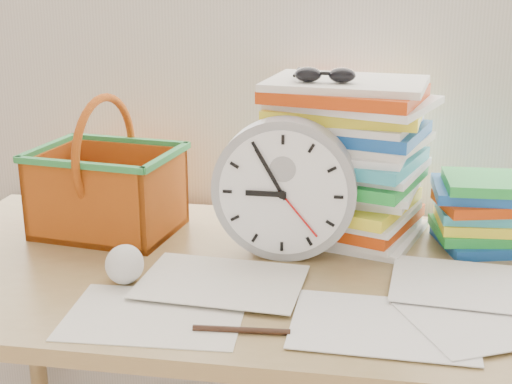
% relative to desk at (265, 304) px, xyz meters
% --- Properties ---
extents(desk, '(1.40, 0.70, 0.75)m').
position_rel_desk_xyz_m(desk, '(0.00, 0.00, 0.00)').
color(desk, olive).
rests_on(desk, ground).
extents(paper_stack, '(0.39, 0.35, 0.33)m').
position_rel_desk_xyz_m(paper_stack, '(0.13, 0.21, 0.24)').
color(paper_stack, white).
rests_on(paper_stack, desk).
extents(clock, '(0.28, 0.06, 0.28)m').
position_rel_desk_xyz_m(clock, '(0.03, 0.07, 0.21)').
color(clock, '#969798').
rests_on(clock, desk).
extents(sunglasses, '(0.14, 0.12, 0.03)m').
position_rel_desk_xyz_m(sunglasses, '(0.09, 0.16, 0.42)').
color(sunglasses, black).
rests_on(sunglasses, paper_stack).
extents(book_stack, '(0.28, 0.23, 0.15)m').
position_rel_desk_xyz_m(book_stack, '(0.44, 0.19, 0.15)').
color(book_stack, white).
rests_on(book_stack, desk).
extents(basket, '(0.32, 0.26, 0.29)m').
position_rel_desk_xyz_m(basket, '(-0.36, 0.14, 0.22)').
color(basket, '#C05612').
rests_on(basket, desk).
extents(crumpled_ball, '(0.07, 0.07, 0.07)m').
position_rel_desk_xyz_m(crumpled_ball, '(-0.24, -0.10, 0.11)').
color(crumpled_ball, silver).
rests_on(crumpled_ball, desk).
extents(pen, '(0.15, 0.02, 0.01)m').
position_rel_desk_xyz_m(pen, '(0.00, -0.25, 0.08)').
color(pen, black).
rests_on(pen, desk).
extents(scattered_papers, '(1.26, 0.42, 0.02)m').
position_rel_desk_xyz_m(scattered_papers, '(0.00, 0.00, 0.08)').
color(scattered_papers, white).
rests_on(scattered_papers, desk).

